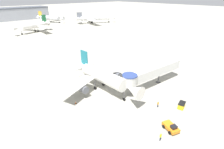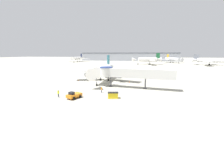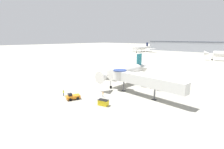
{
  "view_description": "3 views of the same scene",
  "coord_description": "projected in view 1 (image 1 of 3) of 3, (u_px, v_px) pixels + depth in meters",
  "views": [
    {
      "loc": [
        -27.23,
        -34.28,
        26.16
      ],
      "look_at": [
        3.45,
        -0.99,
        4.81
      ],
      "focal_mm": 28.0,
      "sensor_mm": 36.0,
      "label": 1
    },
    {
      "loc": [
        17.82,
        -53.46,
        10.56
      ],
      "look_at": [
        5.26,
        -1.29,
        3.1
      ],
      "focal_mm": 24.0,
      "sensor_mm": 36.0,
      "label": 2
    },
    {
      "loc": [
        37.9,
        -47.82,
        15.93
      ],
      "look_at": [
        0.88,
        -6.27,
        4.27
      ],
      "focal_mm": 28.0,
      "sensor_mm": 36.0,
      "label": 3
    }
  ],
  "objects": [
    {
      "name": "service_container_yellow",
      "position": [
        182.0,
        105.0,
        43.4
      ],
      "size": [
        2.82,
        2.03,
        1.4
      ],
      "rotation": [
        0.0,
        0.0,
        0.25
      ],
      "color": "yellow",
      "rests_on": "ground_plane"
    },
    {
      "name": "ground_plane",
      "position": [
        101.0,
        92.0,
        50.65
      ],
      "size": [
        800.0,
        800.0,
        0.0
      ],
      "primitive_type": "plane",
      "color": "#9E9B8E"
    },
    {
      "name": "background_jet_green_tail",
      "position": [
        33.0,
        25.0,
        123.98
      ],
      "size": [
        28.56,
        29.17,
        11.21
      ],
      "rotation": [
        0.0,
        0.0,
        -1.32
      ],
      "color": "white",
      "rests_on": "ground_plane"
    },
    {
      "name": "pushback_tug_orange",
      "position": [
        171.0,
        127.0,
        36.29
      ],
      "size": [
        3.04,
        4.0,
        1.72
      ],
      "rotation": [
        0.0,
        0.0,
        -0.35
      ],
      "color": "orange",
      "rests_on": "ground_plane"
    },
    {
      "name": "ground_crew_marshaller",
      "position": [
        161.0,
        136.0,
        33.57
      ],
      "size": [
        0.37,
        0.24,
        1.84
      ],
      "rotation": [
        0.0,
        0.0,
        6.19
      ],
      "color": "#1E2338",
      "rests_on": "ground_plane"
    },
    {
      "name": "traffic_cone_starboard_wing",
      "position": [
        126.0,
        78.0,
        57.9
      ],
      "size": [
        0.44,
        0.44,
        0.72
      ],
      "color": "black",
      "rests_on": "ground_plane"
    },
    {
      "name": "background_jet_gold_tail",
      "position": [
        49.0,
        18.0,
        165.08
      ],
      "size": [
        29.6,
        27.31,
        9.92
      ],
      "rotation": [
        0.0,
        0.0,
        0.5
      ],
      "color": "silver",
      "rests_on": "ground_plane"
    },
    {
      "name": "main_airplane",
      "position": [
        102.0,
        76.0,
        50.3
      ],
      "size": [
        26.49,
        25.22,
        10.02
      ],
      "rotation": [
        0.0,
        0.0,
        0.03
      ],
      "color": "white",
      "rests_on": "ground_plane"
    },
    {
      "name": "background_jet_gray_tail",
      "position": [
        94.0,
        18.0,
        162.19
      ],
      "size": [
        34.87,
        33.91,
        9.93
      ],
      "rotation": [
        0.0,
        0.0,
        1.1
      ],
      "color": "white",
      "rests_on": "ground_plane"
    },
    {
      "name": "jet_bridge",
      "position": [
        150.0,
        73.0,
        51.42
      ],
      "size": [
        23.25,
        5.24,
        6.35
      ],
      "rotation": [
        0.0,
        0.0,
        -0.09
      ],
      "color": "silver",
      "rests_on": "ground_plane"
    },
    {
      "name": "traffic_cone_port_wing",
      "position": [
        76.0,
        102.0,
        45.18
      ],
      "size": [
        0.41,
        0.41,
        0.69
      ],
      "color": "black",
      "rests_on": "ground_plane"
    },
    {
      "name": "ground_crew_wing_walker",
      "position": [
        158.0,
        104.0,
        43.48
      ],
      "size": [
        0.37,
        0.36,
        1.7
      ],
      "rotation": [
        0.0,
        0.0,
        2.39
      ],
      "color": "#1E2338",
      "rests_on": "ground_plane"
    }
  ]
}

